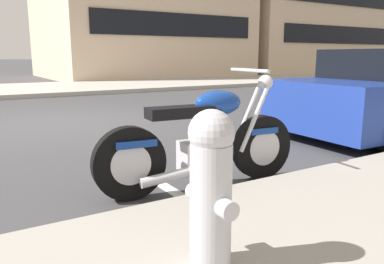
% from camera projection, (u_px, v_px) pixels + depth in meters
% --- Properties ---
extents(ground_plane, '(260.00, 260.00, 0.00)m').
position_uv_depth(ground_plane, '(61.00, 123.00, 7.30)').
color(ground_plane, '#3D3D3F').
extents(sidewalk_far_curb, '(120.00, 5.00, 0.14)m').
position_uv_depth(sidewalk_far_curb, '(270.00, 79.00, 19.51)').
color(sidewalk_far_curb, '#ADA89E').
rests_on(sidewalk_far_curb, ground).
extents(parking_stall_stripe, '(0.12, 2.20, 0.01)m').
position_uv_depth(parking_stall_stripe, '(161.00, 184.00, 3.82)').
color(parking_stall_stripe, silver).
rests_on(parking_stall_stripe, ground).
extents(parked_motorcycle, '(2.06, 0.62, 1.13)m').
position_uv_depth(parked_motorcycle, '(203.00, 143.00, 3.66)').
color(parked_motorcycle, black).
rests_on(parked_motorcycle, ground).
extents(fire_hydrant, '(0.24, 0.36, 0.85)m').
position_uv_depth(fire_hydrant, '(211.00, 186.00, 2.00)').
color(fire_hydrant, '#B7B7BC').
rests_on(fire_hydrant, sidewalk_near_curb).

